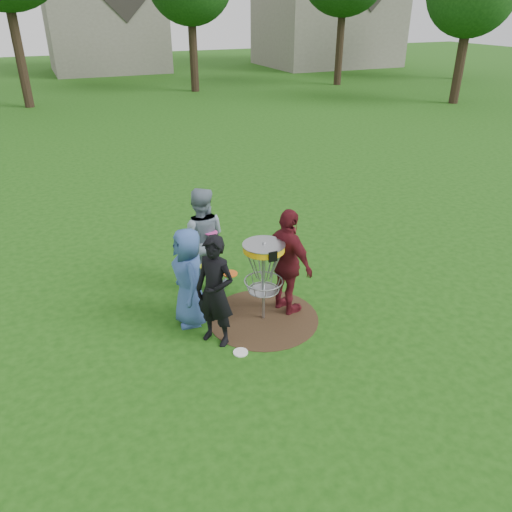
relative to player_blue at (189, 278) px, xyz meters
name	(u,v)px	position (x,y,z in m)	size (l,w,h in m)	color
ground	(263,318)	(1.10, -0.38, -0.81)	(100.00, 100.00, 0.00)	#19470F
dirt_patch	(263,318)	(1.10, -0.38, -0.81)	(1.80, 1.80, 0.01)	#47331E
player_blue	(189,278)	(0.00, 0.00, 0.00)	(0.79, 0.52, 1.62)	#365596
player_black	(215,292)	(0.20, -0.65, 0.06)	(0.63, 0.42, 1.73)	black
player_grey	(201,239)	(0.54, 1.03, 0.12)	(0.91, 0.71, 1.86)	gray
player_maroon	(288,263)	(1.55, -0.32, 0.09)	(1.05, 0.44, 1.80)	maroon
disc_on_grass	(241,352)	(0.42, -1.08, -0.80)	(0.22, 0.22, 0.02)	white
disc_golf_basket	(264,263)	(1.10, -0.38, 0.21)	(0.66, 0.67, 1.38)	#9EA0A5
held_discs	(230,256)	(0.66, -0.06, 0.27)	(1.23, 1.56, 0.17)	#BDCE16
house_row	(133,10)	(5.88, 32.68, 3.33)	(44.50, 10.65, 11.62)	gray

